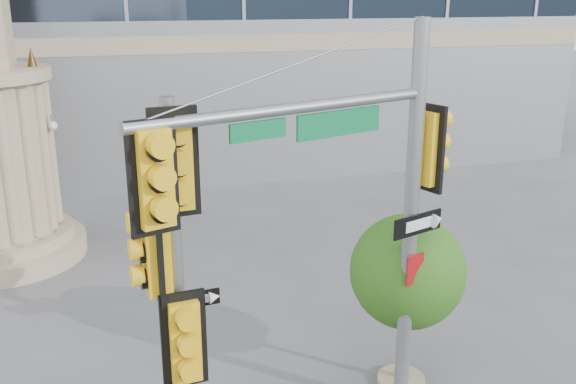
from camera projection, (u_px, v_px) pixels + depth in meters
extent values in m
cylinder|color=tan|center=(3.00, 248.00, 17.44)|extent=(4.40, 4.40, 0.50)
cylinder|color=tan|center=(1.00, 235.00, 17.32)|extent=(3.80, 3.80, 0.30)
cone|color=#472D14|center=(31.00, 57.00, 16.29)|extent=(0.24, 0.24, 0.50)
cylinder|color=slate|center=(410.00, 231.00, 10.15)|extent=(0.24, 0.24, 6.56)
cylinder|color=slate|center=(293.00, 108.00, 8.23)|extent=(4.40, 1.61, 0.15)
cube|color=#0D713D|center=(339.00, 123.00, 8.72)|extent=(1.36, 0.50, 0.35)
cube|color=yellow|center=(153.00, 178.00, 7.32)|extent=(0.67, 0.48, 1.37)
cube|color=yellow|center=(429.00, 148.00, 9.93)|extent=(0.48, 0.67, 1.37)
cube|color=black|center=(418.00, 224.00, 9.98)|extent=(0.96, 0.35, 0.33)
cube|color=#9C0E13|center=(415.00, 269.00, 10.20)|extent=(0.34, 0.14, 0.50)
cylinder|color=slate|center=(178.00, 302.00, 8.81)|extent=(0.20, 0.20, 5.66)
cube|color=yellow|center=(174.00, 163.00, 7.99)|extent=(0.65, 0.38, 1.41)
cube|color=yellow|center=(156.00, 251.00, 8.48)|extent=(0.38, 0.65, 1.41)
cube|color=yellow|center=(184.00, 340.00, 8.72)|extent=(0.65, 0.38, 1.41)
cube|color=black|center=(195.00, 300.00, 8.75)|extent=(0.70, 0.11, 0.23)
cylinder|color=tan|center=(401.00, 379.00, 11.88)|extent=(0.87, 0.87, 0.10)
cylinder|color=#382314|center=(403.00, 340.00, 11.63)|extent=(0.14, 0.14, 1.74)
sphere|color=#275513|center=(407.00, 271.00, 11.23)|extent=(2.03, 2.03, 2.03)
sphere|color=#275513|center=(422.00, 278.00, 11.66)|extent=(1.26, 1.26, 1.26)
sphere|color=#275513|center=(395.00, 292.00, 10.99)|extent=(1.06, 1.06, 1.06)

